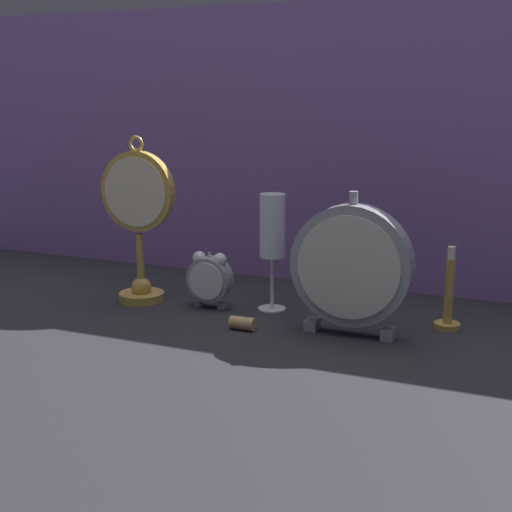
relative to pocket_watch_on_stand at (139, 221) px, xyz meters
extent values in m
plane|color=#232328|center=(0.23, -0.06, -0.15)|extent=(4.00, 4.00, 0.00)
cube|color=#8460A8|center=(0.23, 0.26, 0.12)|extent=(1.63, 0.01, 0.56)
cylinder|color=gold|center=(0.00, 0.00, -0.15)|extent=(0.08, 0.08, 0.02)
sphere|color=gold|center=(0.00, 0.00, -0.13)|extent=(0.04, 0.04, 0.04)
cylinder|color=gold|center=(0.00, 0.00, -0.08)|extent=(0.01, 0.01, 0.11)
cylinder|color=gold|center=(0.00, 0.00, 0.05)|extent=(0.15, 0.02, 0.15)
cylinder|color=beige|center=(0.00, -0.01, 0.05)|extent=(0.13, 0.00, 0.13)
torus|color=gold|center=(0.00, 0.00, 0.14)|extent=(0.03, 0.01, 0.03)
cube|color=gray|center=(0.12, 0.01, -0.15)|extent=(0.01, 0.01, 0.01)
cube|color=gray|center=(0.16, 0.01, -0.15)|extent=(0.01, 0.01, 0.01)
cylinder|color=gray|center=(0.14, 0.01, -0.10)|extent=(0.08, 0.03, 0.08)
cylinder|color=silver|center=(0.14, -0.01, -0.10)|extent=(0.07, 0.00, 0.07)
sphere|color=silver|center=(0.12, 0.01, -0.06)|extent=(0.02, 0.02, 0.02)
sphere|color=silver|center=(0.16, 0.01, -0.06)|extent=(0.02, 0.02, 0.02)
cylinder|color=silver|center=(0.14, 0.01, -0.06)|extent=(0.00, 0.00, 0.01)
cube|color=gray|center=(0.35, -0.03, -0.14)|extent=(0.02, 0.03, 0.02)
cube|color=gray|center=(0.48, -0.03, -0.14)|extent=(0.02, 0.03, 0.02)
cylinder|color=gray|center=(0.41, -0.03, -0.04)|extent=(0.20, 0.04, 0.20)
cylinder|color=beige|center=(0.41, -0.05, -0.04)|extent=(0.17, 0.00, 0.17)
cylinder|color=gray|center=(0.41, -0.03, 0.07)|extent=(0.01, 0.01, 0.02)
cylinder|color=silver|center=(0.25, 0.04, -0.15)|extent=(0.05, 0.05, 0.01)
cylinder|color=silver|center=(0.25, 0.04, -0.10)|extent=(0.01, 0.01, 0.09)
cylinder|color=white|center=(0.25, 0.04, 0.00)|extent=(0.05, 0.05, 0.11)
cylinder|color=#E5D17F|center=(0.25, 0.04, -0.02)|extent=(0.04, 0.04, 0.07)
cylinder|color=gold|center=(0.56, 0.06, -0.15)|extent=(0.04, 0.04, 0.01)
cylinder|color=gold|center=(0.56, 0.06, -0.09)|extent=(0.01, 0.01, 0.11)
cylinder|color=silver|center=(0.56, 0.06, -0.02)|extent=(0.01, 0.01, 0.02)
cylinder|color=tan|center=(0.24, -0.08, -0.14)|extent=(0.04, 0.02, 0.02)
camera|label=1|loc=(0.70, -1.11, 0.23)|focal=50.00mm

